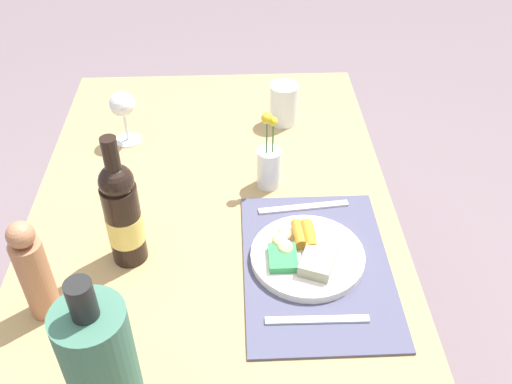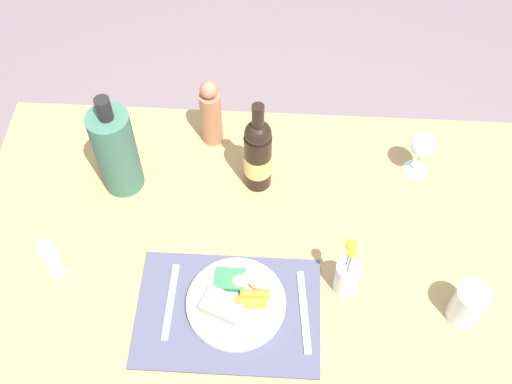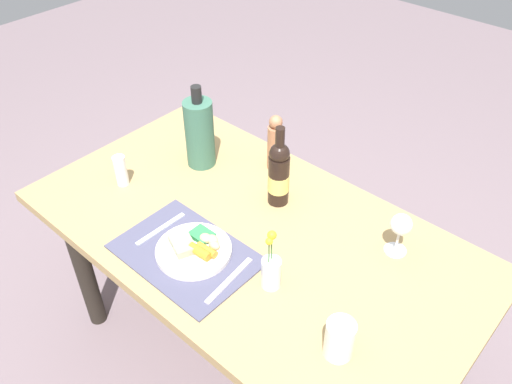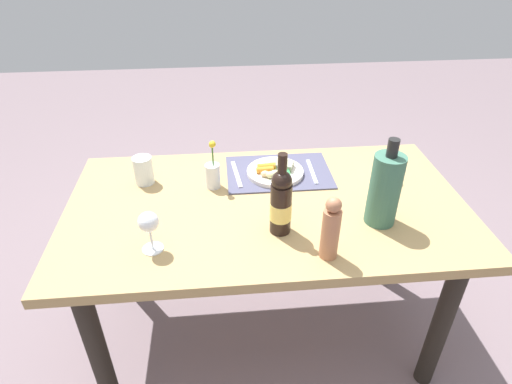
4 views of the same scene
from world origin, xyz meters
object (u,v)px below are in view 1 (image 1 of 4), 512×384
(dinner_plate, at_px, (306,254))
(cooler_bottle, at_px, (102,369))
(wine_glass, at_px, (123,107))
(dining_table, at_px, (214,277))
(fork, at_px, (317,320))
(pepper_mill, at_px, (34,272))
(flower_vase, at_px, (269,164))
(wine_bottle, at_px, (123,214))
(knife, at_px, (304,207))
(water_tumbler, at_px, (284,106))

(dinner_plate, height_order, cooler_bottle, cooler_bottle)
(cooler_bottle, bearing_deg, wine_glass, 5.85)
(dining_table, height_order, fork, fork)
(cooler_bottle, bearing_deg, pepper_mill, 36.02)
(flower_vase, distance_m, cooler_bottle, 0.64)
(dining_table, xyz_separation_m, pepper_mill, (-0.16, 0.30, 0.20))
(dining_table, xyz_separation_m, wine_bottle, (-0.03, 0.17, 0.22))
(pepper_mill, bearing_deg, dining_table, -62.69)
(cooler_bottle, bearing_deg, wine_bottle, 3.35)
(cooler_bottle, bearing_deg, knife, -36.13)
(wine_bottle, bearing_deg, fork, -116.99)
(knife, distance_m, cooler_bottle, 0.60)
(pepper_mill, bearing_deg, dinner_plate, -78.39)
(cooler_bottle, relative_size, wine_bottle, 1.08)
(cooler_bottle, bearing_deg, dinner_plate, -46.25)
(dining_table, xyz_separation_m, water_tumbler, (0.46, -0.19, 0.15))
(dinner_plate, xyz_separation_m, fork, (-0.15, -0.00, -0.01))
(knife, distance_m, wine_bottle, 0.40)
(dining_table, height_order, dinner_plate, dinner_plate)
(dinner_plate, bearing_deg, flower_vase, 13.38)
(knife, distance_m, wine_glass, 0.52)
(dinner_plate, distance_m, wine_bottle, 0.37)
(dinner_plate, xyz_separation_m, cooler_bottle, (-0.32, 0.33, 0.11))
(flower_vase, xyz_separation_m, cooler_bottle, (-0.57, 0.27, 0.07))
(fork, xyz_separation_m, water_tumbler, (0.67, 0.01, 0.04))
(knife, xyz_separation_m, water_tumbler, (0.36, 0.02, 0.04))
(fork, bearing_deg, flower_vase, 9.96)
(knife, bearing_deg, dinner_plate, 169.22)
(knife, height_order, pepper_mill, pepper_mill)
(fork, relative_size, wine_glass, 1.33)
(pepper_mill, relative_size, water_tumbler, 1.95)
(dinner_plate, distance_m, flower_vase, 0.26)
(dinner_plate, distance_m, water_tumbler, 0.52)
(fork, xyz_separation_m, wine_glass, (0.60, 0.42, 0.09))
(pepper_mill, xyz_separation_m, water_tumbler, (0.62, -0.49, -0.05))
(dinner_plate, bearing_deg, knife, -4.86)
(dining_table, relative_size, dinner_plate, 6.39)
(wine_glass, xyz_separation_m, cooler_bottle, (-0.77, -0.08, 0.03))
(flower_vase, height_order, water_tumbler, flower_vase)
(fork, bearing_deg, pepper_mill, 84.95)
(wine_glass, relative_size, pepper_mill, 0.66)
(fork, relative_size, water_tumbler, 1.71)
(flower_vase, distance_m, water_tumbler, 0.27)
(wine_bottle, bearing_deg, cooler_bottle, -176.65)
(flower_vase, bearing_deg, pepper_mill, 129.02)
(fork, relative_size, wine_bottle, 0.65)
(dinner_plate, xyz_separation_m, flower_vase, (0.25, 0.06, 0.04))
(wine_bottle, bearing_deg, dinner_plate, -94.84)
(dinner_plate, relative_size, cooler_bottle, 0.73)
(wine_glass, distance_m, cooler_bottle, 0.77)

